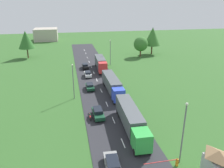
# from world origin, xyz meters

# --- Properties ---
(road) EXTENTS (10.00, 140.00, 0.06)m
(road) POSITION_xyz_m (0.00, 24.50, 0.03)
(road) COLOR #2B2B30
(road) RESTS_ON ground
(lane_marking_centre) EXTENTS (0.16, 120.92, 0.01)m
(lane_marking_centre) POSITION_xyz_m (0.00, 21.27, 0.07)
(lane_marking_centre) COLOR white
(lane_marking_centre) RESTS_ON road
(truck_lead) EXTENTS (2.85, 13.89, 3.52)m
(truck_lead) POSITION_xyz_m (2.16, 14.74, 2.09)
(truck_lead) COLOR green
(truck_lead) RESTS_ON road
(truck_second) EXTENTS (2.62, 13.77, 3.46)m
(truck_second) POSITION_xyz_m (2.38, 31.08, 2.07)
(truck_second) COLOR blue
(truck_second) RESTS_ON road
(truck_third) EXTENTS (2.79, 11.90, 3.59)m
(truck_third) POSITION_xyz_m (2.54, 49.68, 2.14)
(truck_third) COLOR red
(truck_third) RESTS_ON road
(car_lead) EXTENTS (2.01, 4.68, 1.56)m
(car_lead) POSITION_xyz_m (-2.67, 6.25, 0.87)
(car_lead) COLOR gray
(car_lead) RESTS_ON road
(car_second) EXTENTS (1.89, 4.57, 1.60)m
(car_second) POSITION_xyz_m (-2.52, 20.08, 0.89)
(car_second) COLOR #19472D
(car_second) RESTS_ON road
(car_third) EXTENTS (1.81, 4.06, 1.39)m
(car_third) POSITION_xyz_m (-2.51, 33.91, 0.80)
(car_third) COLOR #19472D
(car_third) RESTS_ON road
(car_fourth) EXTENTS (1.80, 4.02, 1.54)m
(car_fourth) POSITION_xyz_m (-2.04, 43.52, 0.86)
(car_fourth) COLOR white
(car_fourth) RESTS_ON road
(car_fifth) EXTENTS (1.89, 4.31, 1.50)m
(car_fifth) POSITION_xyz_m (-2.07, 51.80, 0.85)
(car_fifth) COLOR black
(car_fifth) RESTS_ON road
(motorcycle_courier) EXTENTS (0.28, 1.94, 0.91)m
(motorcycle_courier) POSITION_xyz_m (-4.01, 19.64, 0.54)
(motorcycle_courier) COLOR black
(motorcycle_courier) RESTS_ON road
(guard_booth) EXTENTS (2.57, 3.40, 3.63)m
(guard_booth) POSITION_xyz_m (9.36, 2.84, 1.84)
(guard_booth) COLOR #B2B2B7
(guard_booth) RESTS_ON ground
(barrier_gate) EXTENTS (4.64, 0.28, 1.05)m
(barrier_gate) POSITION_xyz_m (4.80, 5.34, 0.69)
(barrier_gate) COLOR orange
(barrier_gate) RESTS_ON ground
(person_lead) EXTENTS (0.38, 0.22, 1.72)m
(person_lead) POSITION_xyz_m (10.88, 5.40, 0.90)
(person_lead) COLOR green
(person_lead) RESTS_ON ground
(person_second) EXTENTS (0.38, 0.24, 1.80)m
(person_second) POSITION_xyz_m (9.25, 4.22, 0.95)
(person_second) COLOR orange
(person_second) RESTS_ON ground
(person_third) EXTENTS (0.38, 0.22, 1.68)m
(person_third) POSITION_xyz_m (10.91, 4.73, 0.88)
(person_third) COLOR orange
(person_third) RESTS_ON ground
(lamppost_lead) EXTENTS (0.36, 0.36, 8.63)m
(lamppost_lead) POSITION_xyz_m (6.30, 5.94, 4.80)
(lamppost_lead) COLOR slate
(lamppost_lead) RESTS_ON ground
(lamppost_second) EXTENTS (0.36, 0.36, 7.74)m
(lamppost_second) POSITION_xyz_m (-6.43, 29.31, 4.34)
(lamppost_second) COLOR slate
(lamppost_second) RESTS_ON ground
(lamppost_third) EXTENTS (0.36, 0.36, 8.31)m
(lamppost_third) POSITION_xyz_m (6.51, 54.50, 4.63)
(lamppost_third) COLOR slate
(lamppost_third) RESTS_ON ground
(tree_oak) EXTENTS (6.33, 6.33, 10.53)m
(tree_oak) POSITION_xyz_m (25.77, 67.01, 7.03)
(tree_oak) COLOR #513823
(tree_oak) RESTS_ON ground
(tree_maple) EXTENTS (5.74, 5.74, 9.97)m
(tree_maple) POSITION_xyz_m (-21.72, 70.08, 6.80)
(tree_maple) COLOR #513823
(tree_maple) RESTS_ON ground
(tree_elm) EXTENTS (5.38, 5.38, 7.47)m
(tree_elm) POSITION_xyz_m (20.07, 63.96, 4.76)
(tree_elm) COLOR #513823
(tree_elm) RESTS_ON ground
(distant_building) EXTENTS (11.88, 11.31, 6.30)m
(distant_building) POSITION_xyz_m (-17.83, 109.87, 3.15)
(distant_building) COLOR #B2A899
(distant_building) RESTS_ON ground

